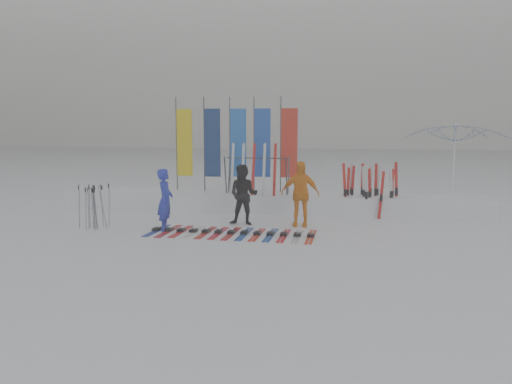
% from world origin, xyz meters
% --- Properties ---
extents(ground, '(120.00, 120.00, 0.00)m').
position_xyz_m(ground, '(0.00, 0.00, 0.00)').
color(ground, white).
rests_on(ground, ground).
extents(snow_bank, '(14.00, 1.60, 0.60)m').
position_xyz_m(snow_bank, '(0.00, 4.60, 0.30)').
color(snow_bank, white).
rests_on(snow_bank, ground).
extents(person_blue, '(0.51, 0.67, 1.66)m').
position_xyz_m(person_blue, '(-2.11, 0.78, 0.83)').
color(person_blue, '#1E2BB3').
rests_on(person_blue, ground).
extents(person_black, '(0.84, 0.66, 1.72)m').
position_xyz_m(person_black, '(-0.24, 1.99, 0.86)').
color(person_black, black).
rests_on(person_black, ground).
extents(person_yellow, '(1.07, 0.45, 1.83)m').
position_xyz_m(person_yellow, '(1.36, 2.10, 0.91)').
color(person_yellow, orange).
rests_on(person_yellow, ground).
extents(tent_canopy, '(3.62, 3.68, 3.00)m').
position_xyz_m(tent_canopy, '(6.03, 5.55, 1.50)').
color(tent_canopy, white).
rests_on(tent_canopy, ground).
extents(ski_row, '(4.30, 1.70, 0.07)m').
position_xyz_m(ski_row, '(-0.27, 0.70, 0.04)').
color(ski_row, navy).
rests_on(ski_row, ground).
extents(pole_cluster, '(0.81, 0.77, 1.23)m').
position_xyz_m(pole_cluster, '(-4.13, 0.68, 0.60)').
color(pole_cluster, '#595B60').
rests_on(pole_cluster, ground).
extents(feather_flags, '(4.21, 0.28, 3.20)m').
position_xyz_m(feather_flags, '(-1.13, 4.85, 2.24)').
color(feather_flags, '#383A3F').
rests_on(feather_flags, ground).
extents(ski_rack, '(2.04, 0.80, 1.23)m').
position_xyz_m(ski_rack, '(-0.28, 4.20, 1.38)').
color(ski_rack, '#383A3F').
rests_on(ski_rack, ground).
extents(upright_skis, '(1.67, 1.11, 1.69)m').
position_xyz_m(upright_skis, '(3.35, 4.31, 0.79)').
color(upright_skis, red).
rests_on(upright_skis, ground).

